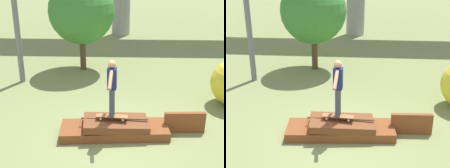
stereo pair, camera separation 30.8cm
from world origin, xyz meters
The scene contains 6 objects.
ground_plane centered at (0.00, 0.00, 0.00)m, with size 80.00×80.00×0.00m, color olive.
scrap_pile centered at (0.01, 0.00, 0.19)m, with size 2.86×1.13×0.49m.
scrap_plank_loose centered at (1.85, 0.20, 0.29)m, with size 1.08×0.17×0.57m.
skateboard centered at (-0.06, -0.05, 0.56)m, with size 0.83×0.26×0.09m.
skater centered at (-0.06, -0.05, 1.42)m, with size 0.24×1.13×1.48m.
tree_behind_right centered at (-1.48, 5.25, 2.42)m, with size 2.62×2.62×3.74m.
Camera 2 is at (0.53, -7.14, 4.26)m, focal length 50.00 mm.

